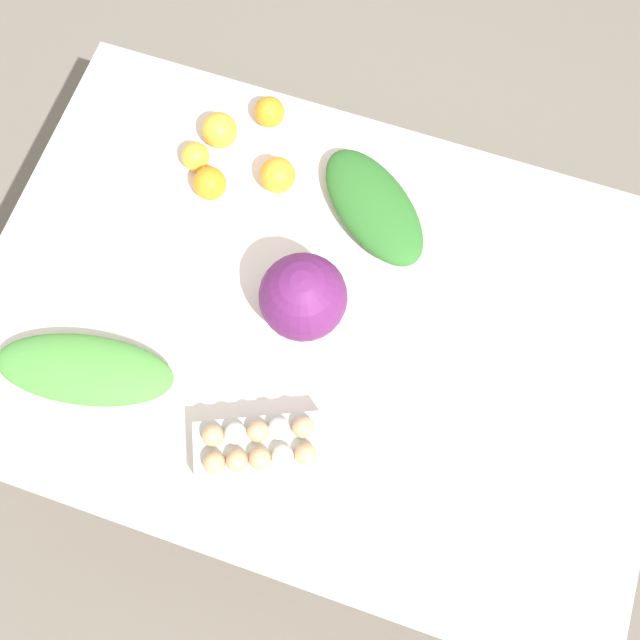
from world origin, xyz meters
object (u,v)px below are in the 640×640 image
at_px(greens_bunch_dandelion, 374,206).
at_px(orange_2, 210,183).
at_px(greens_bunch_chard, 84,369).
at_px(orange_0, 219,130).
at_px(orange_3, 269,112).
at_px(orange_4, 195,156).
at_px(orange_1, 277,175).
at_px(egg_carton, 260,447).
at_px(cabbage_purple, 303,297).

height_order(greens_bunch_dandelion, orange_2, orange_2).
distance_m(greens_bunch_chard, orange_0, 0.62).
bearing_deg(orange_3, orange_4, 53.32).
bearing_deg(greens_bunch_dandelion, orange_1, -0.70).
bearing_deg(orange_4, greens_bunch_chard, 86.43).
bearing_deg(egg_carton, cabbage_purple, -111.03).
height_order(cabbage_purple, greens_bunch_chard, cabbage_purple).
relative_size(egg_carton, orange_1, 3.50).
distance_m(greens_bunch_dandelion, orange_4, 0.42).
distance_m(egg_carton, orange_3, 0.78).
distance_m(egg_carton, orange_1, 0.61).
xyz_separation_m(cabbage_purple, orange_2, (0.29, -0.21, -0.05)).
relative_size(egg_carton, orange_3, 4.03).
height_order(egg_carton, greens_bunch_dandelion, egg_carton).
bearing_deg(orange_3, greens_bunch_chard, 77.54).
xyz_separation_m(greens_bunch_chard, orange_3, (-0.15, -0.70, 0.01)).
bearing_deg(orange_2, orange_1, -154.29).
height_order(cabbage_purple, egg_carton, cabbage_purple).
bearing_deg(orange_1, orange_4, 2.87).
relative_size(orange_2, orange_4, 1.16).
bearing_deg(orange_3, orange_1, 116.00).
relative_size(egg_carton, orange_0, 3.48).
distance_m(egg_carton, greens_bunch_chard, 0.40).
distance_m(greens_bunch_dandelion, orange_0, 0.40).
relative_size(greens_bunch_dandelion, orange_0, 3.92).
bearing_deg(orange_4, orange_0, -111.81).
height_order(greens_bunch_chard, orange_4, orange_4).
distance_m(cabbage_purple, orange_0, 0.47).
bearing_deg(orange_2, cabbage_purple, 144.72).
height_order(orange_1, orange_2, orange_1).
xyz_separation_m(orange_0, orange_4, (0.03, 0.08, -0.01)).
height_order(egg_carton, orange_3, egg_carton).
height_order(egg_carton, greens_bunch_chard, egg_carton).
distance_m(egg_carton, orange_4, 0.68).
bearing_deg(egg_carton, greens_bunch_chard, -28.84).
bearing_deg(cabbage_purple, orange_4, -36.93).
bearing_deg(greens_bunch_dandelion, orange_3, -27.27).
bearing_deg(orange_3, orange_0, 43.56).
distance_m(cabbage_purple, greens_bunch_chard, 0.48).
relative_size(greens_bunch_chard, orange_1, 4.60).
bearing_deg(egg_carton, orange_2, -82.92).
distance_m(greens_bunch_dandelion, orange_2, 0.37).
relative_size(greens_bunch_chard, orange_3, 5.30).
relative_size(greens_bunch_chard, orange_2, 4.97).
bearing_deg(cabbage_purple, greens_bunch_dandelion, -104.76).
bearing_deg(orange_4, orange_2, 135.72).
distance_m(orange_0, orange_4, 0.08).
bearing_deg(orange_0, orange_4, 68.19).
distance_m(orange_1, orange_2, 0.15).
height_order(egg_carton, orange_1, egg_carton).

